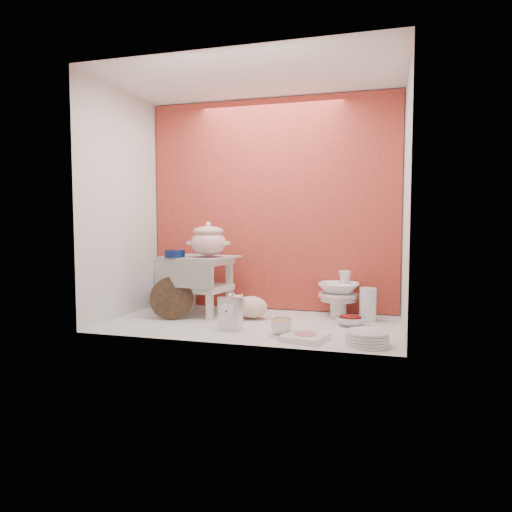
{
  "coord_description": "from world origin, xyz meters",
  "views": [
    {
      "loc": [
        0.8,
        -2.75,
        0.64
      ],
      "look_at": [
        0.02,
        0.02,
        0.42
      ],
      "focal_mm": 32.72,
      "sensor_mm": 36.0,
      "label": 1
    }
  ],
  "objects_px": {
    "dinner_plate_stack": "(367,338)",
    "step_stool": "(200,285)",
    "gold_rim_teacup": "(281,326)",
    "crystal_bowl": "(351,321)",
    "porcelain_tower": "(339,294)",
    "soup_tureen": "(208,239)",
    "floral_platter": "(178,280)",
    "plush_pig": "(251,307)",
    "mantel_clock": "(230,312)",
    "blue_white_vase": "(172,289)"
  },
  "relations": [
    {
      "from": "soup_tureen",
      "to": "dinner_plate_stack",
      "type": "relative_size",
      "value": 1.21
    },
    {
      "from": "plush_pig",
      "to": "dinner_plate_stack",
      "type": "distance_m",
      "value": 0.88
    },
    {
      "from": "gold_rim_teacup",
      "to": "plush_pig",
      "type": "bearing_deg",
      "value": 126.26
    },
    {
      "from": "plush_pig",
      "to": "porcelain_tower",
      "type": "distance_m",
      "value": 0.58
    },
    {
      "from": "blue_white_vase",
      "to": "porcelain_tower",
      "type": "bearing_deg",
      "value": -0.92
    },
    {
      "from": "soup_tureen",
      "to": "floral_platter",
      "type": "relative_size",
      "value": 0.7
    },
    {
      "from": "blue_white_vase",
      "to": "plush_pig",
      "type": "relative_size",
      "value": 1.02
    },
    {
      "from": "soup_tureen",
      "to": "floral_platter",
      "type": "height_order",
      "value": "soup_tureen"
    },
    {
      "from": "soup_tureen",
      "to": "gold_rim_teacup",
      "type": "relative_size",
      "value": 2.41
    },
    {
      "from": "mantel_clock",
      "to": "soup_tureen",
      "type": "bearing_deg",
      "value": 144.37
    },
    {
      "from": "porcelain_tower",
      "to": "dinner_plate_stack",
      "type": "bearing_deg",
      "value": -72.36
    },
    {
      "from": "blue_white_vase",
      "to": "gold_rim_teacup",
      "type": "bearing_deg",
      "value": -32.86
    },
    {
      "from": "mantel_clock",
      "to": "gold_rim_teacup",
      "type": "distance_m",
      "value": 0.33
    },
    {
      "from": "floral_platter",
      "to": "plush_pig",
      "type": "height_order",
      "value": "floral_platter"
    },
    {
      "from": "mantel_clock",
      "to": "gold_rim_teacup",
      "type": "relative_size",
      "value": 1.84
    },
    {
      "from": "gold_rim_teacup",
      "to": "dinner_plate_stack",
      "type": "bearing_deg",
      "value": -8.49
    },
    {
      "from": "soup_tureen",
      "to": "floral_platter",
      "type": "xyz_separation_m",
      "value": [
        -0.35,
        0.26,
        -0.32
      ]
    },
    {
      "from": "step_stool",
      "to": "gold_rim_teacup",
      "type": "relative_size",
      "value": 3.94
    },
    {
      "from": "step_stool",
      "to": "soup_tureen",
      "type": "height_order",
      "value": "soup_tureen"
    },
    {
      "from": "step_stool",
      "to": "crystal_bowl",
      "type": "height_order",
      "value": "step_stool"
    },
    {
      "from": "soup_tureen",
      "to": "crystal_bowl",
      "type": "relative_size",
      "value": 1.56
    },
    {
      "from": "step_stool",
      "to": "soup_tureen",
      "type": "relative_size",
      "value": 1.63
    },
    {
      "from": "floral_platter",
      "to": "mantel_clock",
      "type": "distance_m",
      "value": 0.87
    },
    {
      "from": "dinner_plate_stack",
      "to": "crystal_bowl",
      "type": "xyz_separation_m",
      "value": [
        -0.12,
        0.43,
        -0.01
      ]
    },
    {
      "from": "crystal_bowl",
      "to": "dinner_plate_stack",
      "type": "bearing_deg",
      "value": -75.14
    },
    {
      "from": "plush_pig",
      "to": "mantel_clock",
      "type": "bearing_deg",
      "value": -115.15
    },
    {
      "from": "dinner_plate_stack",
      "to": "porcelain_tower",
      "type": "relative_size",
      "value": 0.74
    },
    {
      "from": "step_stool",
      "to": "gold_rim_teacup",
      "type": "distance_m",
      "value": 0.82
    },
    {
      "from": "plush_pig",
      "to": "gold_rim_teacup",
      "type": "xyz_separation_m",
      "value": [
        0.29,
        -0.39,
        -0.02
      ]
    },
    {
      "from": "step_stool",
      "to": "floral_platter",
      "type": "distance_m",
      "value": 0.34
    },
    {
      "from": "blue_white_vase",
      "to": "gold_rim_teacup",
      "type": "height_order",
      "value": "blue_white_vase"
    },
    {
      "from": "floral_platter",
      "to": "crystal_bowl",
      "type": "bearing_deg",
      "value": -13.24
    },
    {
      "from": "dinner_plate_stack",
      "to": "crystal_bowl",
      "type": "height_order",
      "value": "dinner_plate_stack"
    },
    {
      "from": "blue_white_vase",
      "to": "mantel_clock",
      "type": "relative_size",
      "value": 1.3
    },
    {
      "from": "mantel_clock",
      "to": "dinner_plate_stack",
      "type": "bearing_deg",
      "value": 7.32
    },
    {
      "from": "step_stool",
      "to": "crystal_bowl",
      "type": "distance_m",
      "value": 1.04
    },
    {
      "from": "plush_pig",
      "to": "floral_platter",
      "type": "bearing_deg",
      "value": 137.36
    },
    {
      "from": "gold_rim_teacup",
      "to": "porcelain_tower",
      "type": "bearing_deg",
      "value": 67.11
    },
    {
      "from": "blue_white_vase",
      "to": "dinner_plate_stack",
      "type": "bearing_deg",
      "value": -25.81
    },
    {
      "from": "gold_rim_teacup",
      "to": "dinner_plate_stack",
      "type": "distance_m",
      "value": 0.47
    },
    {
      "from": "step_stool",
      "to": "mantel_clock",
      "type": "height_order",
      "value": "step_stool"
    },
    {
      "from": "step_stool",
      "to": "soup_tureen",
      "type": "xyz_separation_m",
      "value": [
        0.08,
        -0.05,
        0.32
      ]
    },
    {
      "from": "floral_platter",
      "to": "blue_white_vase",
      "type": "bearing_deg",
      "value": -120.79
    },
    {
      "from": "plush_pig",
      "to": "dinner_plate_stack",
      "type": "height_order",
      "value": "plush_pig"
    },
    {
      "from": "dinner_plate_stack",
      "to": "step_stool",
      "type": "bearing_deg",
      "value": 155.34
    },
    {
      "from": "floral_platter",
      "to": "blue_white_vase",
      "type": "xyz_separation_m",
      "value": [
        -0.03,
        -0.05,
        -0.06
      ]
    },
    {
      "from": "floral_platter",
      "to": "mantel_clock",
      "type": "xyz_separation_m",
      "value": [
        0.62,
        -0.61,
        -0.09
      ]
    },
    {
      "from": "blue_white_vase",
      "to": "mantel_clock",
      "type": "height_order",
      "value": "blue_white_vase"
    },
    {
      "from": "step_stool",
      "to": "plush_pig",
      "type": "bearing_deg",
      "value": 1.3
    },
    {
      "from": "soup_tureen",
      "to": "blue_white_vase",
      "type": "bearing_deg",
      "value": 149.73
    }
  ]
}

